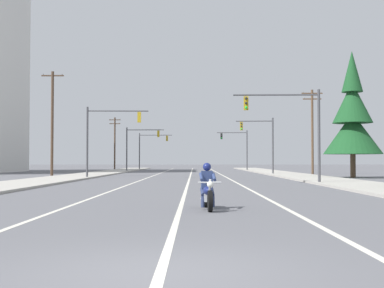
% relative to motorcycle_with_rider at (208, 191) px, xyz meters
% --- Properties ---
extents(ground_plane, '(400.00, 400.00, 0.00)m').
position_rel_motorcycle_with_rider_xyz_m(ground_plane, '(-0.95, -9.10, -0.59)').
color(ground_plane, '#5B5B60').
extents(lane_stripe_center, '(0.16, 100.00, 0.01)m').
position_rel_motorcycle_with_rider_xyz_m(lane_stripe_center, '(-0.86, 35.90, -0.58)').
color(lane_stripe_center, beige).
rests_on(lane_stripe_center, ground).
extents(lane_stripe_left, '(0.16, 100.00, 0.01)m').
position_rel_motorcycle_with_rider_xyz_m(lane_stripe_left, '(-4.60, 35.90, -0.58)').
color(lane_stripe_left, beige).
rests_on(lane_stripe_left, ground).
extents(lane_stripe_right, '(0.16, 100.00, 0.01)m').
position_rel_motorcycle_with_rider_xyz_m(lane_stripe_right, '(2.50, 35.90, -0.58)').
color(lane_stripe_right, beige).
rests_on(lane_stripe_right, ground).
extents(sidewalk_kerb_right, '(4.40, 110.00, 0.14)m').
position_rel_motorcycle_with_rider_xyz_m(sidewalk_kerb_right, '(9.49, 30.90, -0.52)').
color(sidewalk_kerb_right, '#ADA89E').
rests_on(sidewalk_kerb_right, ground).
extents(sidewalk_kerb_left, '(4.40, 110.00, 0.14)m').
position_rel_motorcycle_with_rider_xyz_m(sidewalk_kerb_left, '(-11.38, 30.90, -0.52)').
color(sidewalk_kerb_left, '#ADA89E').
rests_on(sidewalk_kerb_left, ground).
extents(motorcycle_with_rider, '(0.70, 2.19, 1.46)m').
position_rel_motorcycle_with_rider_xyz_m(motorcycle_with_rider, '(0.00, 0.00, 0.00)').
color(motorcycle_with_rider, black).
rests_on(motorcycle_with_rider, ground).
extents(traffic_signal_near_right, '(5.68, 0.37, 6.20)m').
position_rel_motorcycle_with_rider_xyz_m(traffic_signal_near_right, '(6.07, 17.50, 3.56)').
color(traffic_signal_near_right, '#47474C').
rests_on(traffic_signal_near_right, ground).
extents(traffic_signal_near_left, '(5.37, 0.46, 6.20)m').
position_rel_motorcycle_with_rider_xyz_m(traffic_signal_near_left, '(-8.18, 28.36, 3.54)').
color(traffic_signal_near_left, '#47474C').
rests_on(traffic_signal_near_left, ground).
extents(traffic_signal_mid_right, '(4.08, 0.43, 6.20)m').
position_rel_motorcycle_with_rider_xyz_m(traffic_signal_mid_right, '(6.94, 39.83, 3.46)').
color(traffic_signal_mid_right, '#47474C').
rests_on(traffic_signal_mid_right, ground).
extents(traffic_signal_mid_left, '(5.32, 0.37, 6.20)m').
position_rel_motorcycle_with_rider_xyz_m(traffic_signal_mid_left, '(-8.43, 55.90, 3.54)').
color(traffic_signal_mid_left, '#47474C').
rests_on(traffic_signal_mid_left, ground).
extents(traffic_signal_far_right, '(4.69, 0.37, 6.20)m').
position_rel_motorcycle_with_rider_xyz_m(traffic_signal_far_right, '(6.28, 62.90, 3.50)').
color(traffic_signal_far_right, '#47474C').
rests_on(traffic_signal_far_right, ground).
extents(traffic_signal_far_left, '(5.58, 0.37, 6.20)m').
position_rel_motorcycle_with_rider_xyz_m(traffic_signal_far_left, '(-8.16, 70.70, 3.55)').
color(traffic_signal_far_left, '#47474C').
rests_on(traffic_signal_far_left, ground).
extents(utility_pole_left_near, '(2.12, 0.26, 10.00)m').
position_rel_motorcycle_with_rider_xyz_m(utility_pole_left_near, '(-13.92, 32.38, 4.62)').
color(utility_pole_left_near, '#4C3828').
rests_on(utility_pole_left_near, ground).
extents(utility_pole_right_far, '(2.38, 0.26, 9.61)m').
position_rel_motorcycle_with_rider_xyz_m(utility_pole_right_far, '(12.96, 42.30, 4.60)').
color(utility_pole_right_far, brown).
rests_on(utility_pole_right_far, ground).
extents(utility_pole_left_far, '(1.96, 0.26, 8.89)m').
position_rel_motorcycle_with_rider_xyz_m(utility_pole_left_far, '(-14.04, 71.25, 4.19)').
color(utility_pole_left_far, '#4C3828').
rests_on(utility_pole_left_far, ground).
extents(conifer_tree_right_verge_far, '(5.18, 5.18, 11.39)m').
position_rel_motorcycle_with_rider_xyz_m(conifer_tree_right_verge_far, '(13.71, 29.83, 4.64)').
color(conifer_tree_right_verge_far, '#4C3828').
rests_on(conifer_tree_right_verge_far, ground).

